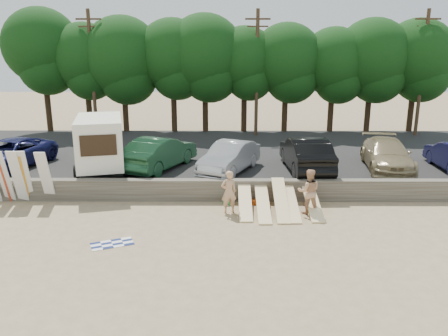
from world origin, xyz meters
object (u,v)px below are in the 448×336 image
Objects in this scene: car_2 at (230,157)px; car_3 at (306,154)px; box_trailer at (100,141)px; beachgoer_b at (309,191)px; car_4 at (387,155)px; car_0 at (10,154)px; beachgoer_a at (229,192)px; cooler at (228,201)px; car_1 at (160,153)px.

car_3 is at bearing 28.26° from car_2.
beachgoer_b is at bearing -37.34° from box_trailer.
car_4 is (8.36, 0.66, 0.00)m from car_2.
car_0 is at bearing -16.77° from beachgoer_b.
beachgoer_a is at bearing -46.87° from box_trailer.
cooler is at bearing -16.06° from beachgoer_b.
car_1 is 0.96× the size of car_3.
box_trailer reaches higher than car_2.
car_2 is at bearing -15.33° from box_trailer.
car_0 is at bearing -172.24° from car_4.
car_0 is 14.32× the size of cooler.
beachgoer_b is (-5.00, -4.82, -0.50)m from car_4.
car_3 is at bearing 23.43° from cooler.
car_0 is at bearing -41.31° from beachgoer_a.
car_2 is 2.51× the size of beachgoer_a.
car_3 is at bearing -96.45° from beachgoer_b.
beachgoer_a is (-4.04, -4.39, -0.66)m from car_3.
car_3 is at bearing 12.45° from car_0.
box_trailer reaches higher than car_0.
beachgoer_a is at bearing 0.80° from beachgoer_b.
box_trailer is 0.90× the size of car_4.
car_0 is 2.89× the size of beachgoer_a.
cooler is (6.59, -3.20, -2.12)m from box_trailer.
car_0 is 15.79m from car_3.
car_1 is at bearing -4.20° from box_trailer.
beachgoer_b is (15.16, -5.02, -0.47)m from car_0.
car_1 is at bearing -32.72° from beachgoer_b.
box_trailer reaches higher than cooler.
car_3 is 6.00m from beachgoer_a.
box_trailer reaches higher than beachgoer_a.
car_0 is 11.83m from car_2.
box_trailer is 7.63m from cooler.
box_trailer reaches higher than car_4.
car_3 is 5.46m from cooler.
cooler is at bearing 36.65° from car_3.
box_trailer is 0.92× the size of car_1.
car_4 is (12.08, -0.00, -0.08)m from car_1.
box_trailer is 6.74m from car_2.
car_0 is 1.00× the size of car_3.
beachgoer_b is at bearing -127.72° from car_4.
car_4 is at bearing -157.11° from car_1.
car_4 is (4.38, 0.39, -0.12)m from car_3.
car_3 is at bearing -166.56° from car_4.
car_4 is 14.14× the size of cooler.
car_2 reaches higher than car_0.
beachgoer_a is at bearing -142.12° from car_4.
cooler is (-4.09, -3.33, -1.44)m from car_3.
cooler is at bearing -67.44° from car_2.
car_1 is 8.59m from beachgoer_b.
car_4 is 9.34m from cooler.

